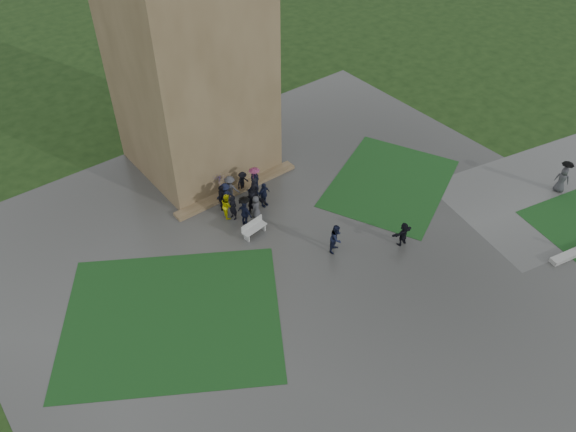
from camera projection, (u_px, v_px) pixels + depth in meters
ground at (347, 287)px, 30.46m from camera, size 120.00×120.00×0.00m
plaza at (323, 266)px, 31.64m from camera, size 34.00×34.00×0.02m
lawn_inset_left at (172, 317)px, 28.87m from camera, size 14.10×13.46×0.01m
lawn_inset_right at (390, 183)px, 37.34m from camera, size 11.12×10.15×0.01m
tower at (187, 37)px, 33.41m from camera, size 8.00×8.00×18.00m
tower_plinth at (237, 190)px, 36.65m from camera, size 9.00×0.80×0.22m
bench at (254, 228)px, 33.29m from camera, size 1.70×0.74×0.95m
visitor_cluster at (242, 194)px, 34.78m from camera, size 3.78×3.80×2.59m
pedestrian_mid at (336, 238)px, 31.99m from camera, size 1.04×0.84×1.86m
pedestrian_near at (403, 234)px, 32.48m from camera, size 1.48×0.63×1.56m
pedestrian_path at (563, 176)px, 35.96m from camera, size 0.86×1.03×2.29m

